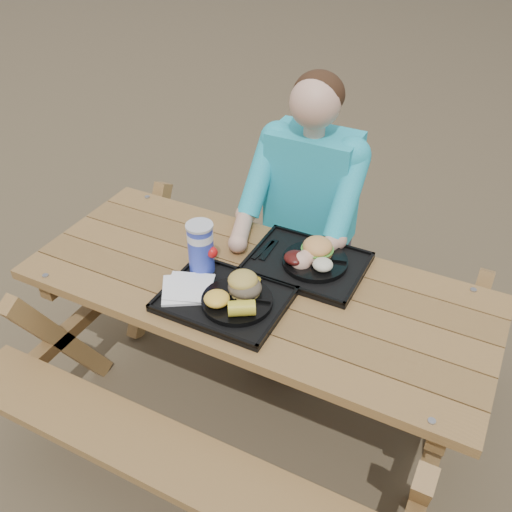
% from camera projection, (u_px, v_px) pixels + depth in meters
% --- Properties ---
extents(ground, '(60.00, 60.00, 0.00)m').
position_uv_depth(ground, '(256.00, 409.00, 2.63)').
color(ground, '#999999').
rests_on(ground, ground).
extents(picnic_table, '(1.80, 1.49, 0.75)m').
position_uv_depth(picnic_table, '(256.00, 352.00, 2.41)').
color(picnic_table, '#999999').
rests_on(picnic_table, ground).
extents(tray_near, '(0.45, 0.35, 0.02)m').
position_uv_depth(tray_near, '(225.00, 300.00, 2.09)').
color(tray_near, black).
rests_on(tray_near, picnic_table).
extents(tray_far, '(0.45, 0.35, 0.02)m').
position_uv_depth(tray_far, '(307.00, 265.00, 2.26)').
color(tray_far, black).
rests_on(tray_far, picnic_table).
extents(plate_near, '(0.26, 0.26, 0.02)m').
position_uv_depth(plate_near, '(237.00, 301.00, 2.06)').
color(plate_near, black).
rests_on(plate_near, tray_near).
extents(plate_far, '(0.26, 0.26, 0.02)m').
position_uv_depth(plate_far, '(315.00, 261.00, 2.25)').
color(plate_far, black).
rests_on(plate_far, tray_far).
extents(napkin_stack, '(0.24, 0.24, 0.02)m').
position_uv_depth(napkin_stack, '(186.00, 289.00, 2.11)').
color(napkin_stack, white).
rests_on(napkin_stack, tray_near).
extents(soda_cup, '(0.10, 0.10, 0.20)m').
position_uv_depth(soda_cup, '(201.00, 249.00, 2.16)').
color(soda_cup, '#172AAF').
rests_on(soda_cup, tray_near).
extents(condiment_bbq, '(0.05, 0.05, 0.03)m').
position_uv_depth(condiment_bbq, '(238.00, 276.00, 2.16)').
color(condiment_bbq, black).
rests_on(condiment_bbq, tray_near).
extents(condiment_mustard, '(0.05, 0.05, 0.03)m').
position_uv_depth(condiment_mustard, '(256.00, 282.00, 2.13)').
color(condiment_mustard, gold).
rests_on(condiment_mustard, tray_near).
extents(sandwich, '(0.12, 0.12, 0.12)m').
position_uv_depth(sandwich, '(245.00, 279.00, 2.04)').
color(sandwich, gold).
rests_on(sandwich, plate_near).
extents(mac_cheese, '(0.09, 0.09, 0.05)m').
position_uv_depth(mac_cheese, '(217.00, 299.00, 2.01)').
color(mac_cheese, yellow).
rests_on(mac_cheese, plate_near).
extents(corn_cob, '(0.13, 0.13, 0.06)m').
position_uv_depth(corn_cob, '(242.00, 308.00, 1.97)').
color(corn_cob, gold).
rests_on(corn_cob, plate_near).
extents(cutlery_far, '(0.03, 0.15, 0.01)m').
position_uv_depth(cutlery_far, '(269.00, 250.00, 2.32)').
color(cutlery_far, black).
rests_on(cutlery_far, tray_far).
extents(burger, '(0.12, 0.12, 0.11)m').
position_uv_depth(burger, '(318.00, 243.00, 2.23)').
color(burger, '#E49A50').
rests_on(burger, plate_far).
extents(baked_beans, '(0.09, 0.09, 0.04)m').
position_uv_depth(baked_beans, '(295.00, 258.00, 2.21)').
color(baked_beans, '#45100D').
rests_on(baked_beans, plate_far).
extents(potato_salad, '(0.08, 0.08, 0.04)m').
position_uv_depth(potato_salad, '(323.00, 265.00, 2.18)').
color(potato_salad, beige).
rests_on(potato_salad, plate_far).
extents(diner, '(0.48, 0.84, 1.28)m').
position_uv_depth(diner, '(308.00, 232.00, 2.66)').
color(diner, '#18A4AD').
rests_on(diner, ground).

